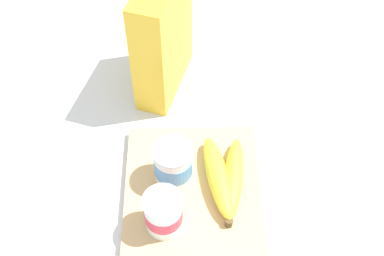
{
  "coord_description": "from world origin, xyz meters",
  "views": [
    {
      "loc": [
        -0.47,
        0.01,
        0.81
      ],
      "look_at": [
        0.1,
        0.0,
        0.07
      ],
      "focal_mm": 45.85,
      "sensor_mm": 36.0,
      "label": 1
    }
  ],
  "objects_px": {
    "yogurt_cup_back": "(173,164)",
    "yogurt_cup_front": "(163,213)",
    "cereal_box": "(163,37)",
    "banana_bunch": "(225,177)",
    "cutting_board": "(193,191)"
  },
  "relations": [
    {
      "from": "cutting_board",
      "to": "yogurt_cup_front",
      "type": "relative_size",
      "value": 3.42
    },
    {
      "from": "cutting_board",
      "to": "yogurt_cup_front",
      "type": "height_order",
      "value": "yogurt_cup_front"
    },
    {
      "from": "cutting_board",
      "to": "yogurt_cup_back",
      "type": "bearing_deg",
      "value": 53.6
    },
    {
      "from": "yogurt_cup_front",
      "to": "banana_bunch",
      "type": "height_order",
      "value": "yogurt_cup_front"
    },
    {
      "from": "cereal_box",
      "to": "yogurt_cup_back",
      "type": "relative_size",
      "value": 3.14
    },
    {
      "from": "cutting_board",
      "to": "cereal_box",
      "type": "relative_size",
      "value": 1.08
    },
    {
      "from": "banana_bunch",
      "to": "yogurt_cup_back",
      "type": "bearing_deg",
      "value": 80.26
    },
    {
      "from": "cutting_board",
      "to": "yogurt_cup_back",
      "type": "height_order",
      "value": "yogurt_cup_back"
    },
    {
      "from": "banana_bunch",
      "to": "cutting_board",
      "type": "bearing_deg",
      "value": 99.94
    },
    {
      "from": "yogurt_cup_front",
      "to": "yogurt_cup_back",
      "type": "height_order",
      "value": "yogurt_cup_back"
    },
    {
      "from": "cereal_box",
      "to": "yogurt_cup_front",
      "type": "bearing_deg",
      "value": -161.18
    },
    {
      "from": "yogurt_cup_back",
      "to": "yogurt_cup_front",
      "type": "bearing_deg",
      "value": 170.79
    },
    {
      "from": "cereal_box",
      "to": "banana_bunch",
      "type": "distance_m",
      "value": 0.32
    },
    {
      "from": "cutting_board",
      "to": "yogurt_cup_back",
      "type": "xyz_separation_m",
      "value": [
        0.03,
        0.04,
        0.05
      ]
    },
    {
      "from": "cereal_box",
      "to": "yogurt_cup_front",
      "type": "distance_m",
      "value": 0.37
    }
  ]
}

